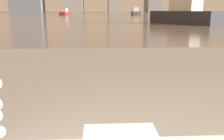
% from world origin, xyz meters
% --- Properties ---
extents(harbor_water, '(180.00, 110.00, 0.01)m').
position_xyz_m(harbor_water, '(0.00, 62.00, 0.01)').
color(harbor_water, gray).
rests_on(harbor_water, ground_plane).
extents(harbor_boat_0, '(2.06, 3.92, 1.40)m').
position_xyz_m(harbor_boat_0, '(-7.65, 56.59, 0.50)').
color(harbor_boat_0, maroon).
rests_on(harbor_boat_0, harbor_water).
extents(harbor_boat_1, '(1.58, 4.42, 1.65)m').
position_xyz_m(harbor_boat_1, '(7.57, 53.55, 0.59)').
color(harbor_boat_1, '#4C4C51').
rests_on(harbor_boat_1, harbor_water).
extents(harbor_boat_3, '(4.74, 5.73, 2.10)m').
position_xyz_m(harbor_boat_3, '(6.45, 19.36, 0.75)').
color(harbor_boat_3, '#2D2D33').
rests_on(harbor_boat_3, harbor_water).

